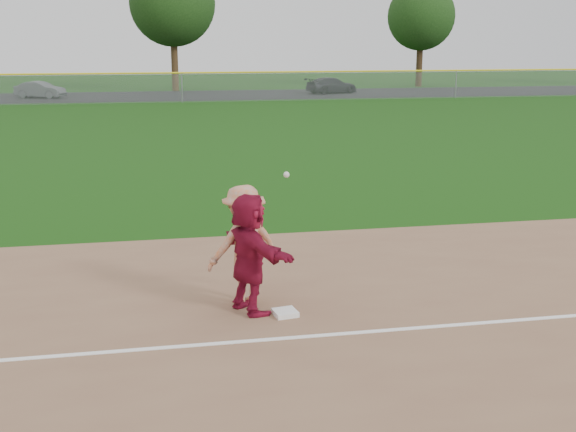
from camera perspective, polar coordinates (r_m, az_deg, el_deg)
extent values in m
plane|color=#15430C|center=(11.59, 1.41, -8.01)|extent=(160.00, 160.00, 0.00)
cube|color=white|center=(10.86, 2.32, -9.43)|extent=(60.00, 0.10, 0.01)
cube|color=black|center=(56.72, -8.64, 9.38)|extent=(120.00, 10.00, 0.01)
cube|color=white|center=(11.61, -0.22, -7.65)|extent=(0.41, 0.41, 0.08)
imported|color=maroon|center=(11.49, -3.06, -2.96)|extent=(1.26, 1.89, 1.95)
imported|color=#53565A|center=(56.75, -19.00, 9.41)|extent=(3.86, 2.59, 1.20)
imported|color=black|center=(58.49, 3.48, 10.26)|extent=(4.63, 3.10, 1.25)
imported|color=#A7A7AA|center=(11.92, -3.49, -2.27)|extent=(1.46, 1.14, 1.99)
sphere|color=silver|center=(11.30, -0.12, 3.29)|extent=(0.10, 0.10, 0.10)
plane|color=#999EA0|center=(50.67, -8.38, 10.00)|extent=(110.00, 0.00, 110.00)
cylinder|color=yellow|center=(50.61, -8.42, 11.13)|extent=(110.00, 0.12, 0.12)
cylinder|color=gray|center=(50.67, -8.38, 10.00)|extent=(0.08, 0.08, 2.00)
cylinder|color=gray|center=(55.31, 13.13, 10.11)|extent=(0.08, 0.08, 2.00)
cylinder|color=#3E2A16|center=(62.09, -8.94, 11.65)|extent=(0.56, 0.56, 4.10)
sphere|color=#16340F|center=(62.11, -9.12, 16.28)|extent=(7.00, 7.00, 7.00)
cylinder|color=#322212|center=(67.86, 10.32, 11.57)|extent=(0.56, 0.56, 3.64)
sphere|color=#163510|center=(67.84, 10.49, 15.26)|extent=(6.00, 6.00, 6.00)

